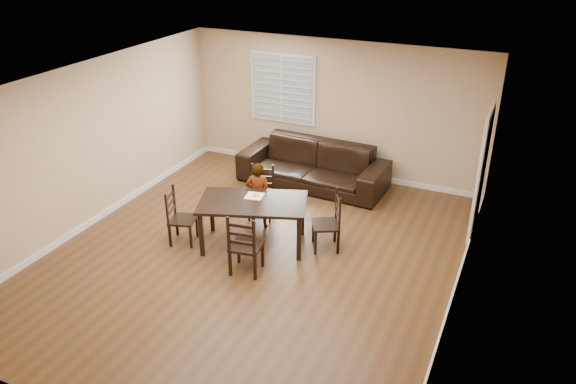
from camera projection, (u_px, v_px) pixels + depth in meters
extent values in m
plane|color=#55371D|center=(254.00, 256.00, 8.68)|extent=(7.00, 7.00, 0.00)
cube|color=#CDAD8A|center=(335.00, 109.00, 10.96)|extent=(6.00, 0.04, 2.70)
cube|color=#CDAD8A|center=(77.00, 317.00, 5.22)|extent=(6.00, 0.04, 2.70)
cube|color=#CDAD8A|center=(90.00, 145.00, 9.20)|extent=(0.04, 7.00, 2.70)
cube|color=#CDAD8A|center=(465.00, 217.00, 6.98)|extent=(0.04, 7.00, 2.70)
cube|color=white|center=(249.00, 85.00, 7.50)|extent=(6.00, 7.00, 0.04)
cube|color=white|center=(283.00, 88.00, 11.19)|extent=(1.40, 0.08, 1.40)
cube|color=white|center=(481.00, 175.00, 8.94)|extent=(0.06, 0.94, 2.05)
cylinder|color=#332114|center=(476.00, 186.00, 8.74)|extent=(0.06, 0.06, 0.02)
cube|color=white|center=(332.00, 170.00, 11.52)|extent=(6.00, 0.03, 0.10)
cube|color=white|center=(102.00, 215.00, 9.77)|extent=(0.03, 7.00, 0.10)
cube|color=white|center=(451.00, 302.00, 7.56)|extent=(0.03, 7.00, 0.10)
cube|color=black|center=(253.00, 203.00, 8.66)|extent=(1.86, 1.42, 0.05)
cube|color=black|center=(202.00, 235.00, 8.55)|extent=(0.09, 0.09, 0.73)
cube|color=black|center=(299.00, 239.00, 8.43)|extent=(0.09, 0.09, 0.73)
cube|color=black|center=(212.00, 211.00, 9.23)|extent=(0.09, 0.09, 0.73)
cube|color=black|center=(302.00, 215.00, 9.12)|extent=(0.09, 0.09, 0.73)
cube|color=black|center=(261.00, 196.00, 9.65)|extent=(0.50, 0.49, 0.04)
cube|color=black|center=(263.00, 189.00, 9.78)|extent=(0.41, 0.15, 0.92)
cube|color=black|center=(249.00, 211.00, 9.62)|extent=(0.05, 0.05, 0.38)
cube|color=black|center=(270.00, 212.00, 9.57)|extent=(0.05, 0.05, 0.38)
cube|color=black|center=(253.00, 202.00, 9.91)|extent=(0.05, 0.05, 0.38)
cube|color=black|center=(273.00, 204.00, 9.86)|extent=(0.05, 0.05, 0.38)
cube|color=black|center=(246.00, 246.00, 8.13)|extent=(0.49, 0.47, 0.04)
cube|color=black|center=(242.00, 249.00, 7.94)|extent=(0.44, 0.10, 0.98)
cube|color=black|center=(263.00, 255.00, 8.33)|extent=(0.04, 0.04, 0.40)
cube|color=black|center=(239.00, 251.00, 8.43)|extent=(0.04, 0.04, 0.40)
cube|color=black|center=(255.00, 268.00, 8.03)|extent=(0.04, 0.04, 0.40)
cube|color=black|center=(230.00, 264.00, 8.12)|extent=(0.04, 0.04, 0.40)
cube|color=black|center=(183.00, 220.00, 8.90)|extent=(0.49, 0.51, 0.04)
cube|color=black|center=(172.00, 215.00, 8.90)|extent=(0.16, 0.41, 0.92)
cube|color=black|center=(191.00, 237.00, 8.82)|extent=(0.05, 0.05, 0.38)
cube|color=black|center=(197.00, 226.00, 9.14)|extent=(0.05, 0.05, 0.38)
cube|color=black|center=(170.00, 236.00, 8.85)|extent=(0.05, 0.05, 0.38)
cube|color=black|center=(177.00, 225.00, 9.18)|extent=(0.05, 0.05, 0.38)
cube|color=black|center=(326.00, 225.00, 8.72)|extent=(0.56, 0.57, 0.04)
cube|color=black|center=(337.00, 221.00, 8.70)|extent=(0.23, 0.40, 0.96)
cube|color=black|center=(313.00, 231.00, 8.98)|extent=(0.05, 0.05, 0.39)
cube|color=black|center=(316.00, 243.00, 8.64)|extent=(0.05, 0.05, 0.39)
cube|color=black|center=(335.00, 230.00, 8.99)|extent=(0.05, 0.05, 0.39)
cube|color=black|center=(338.00, 243.00, 8.66)|extent=(0.05, 0.05, 0.39)
imported|color=gray|center=(258.00, 195.00, 9.27)|extent=(0.48, 0.37, 1.16)
cube|color=white|center=(255.00, 196.00, 8.82)|extent=(0.31, 0.31, 0.00)
torus|color=gold|center=(256.00, 195.00, 8.81)|extent=(0.10, 0.10, 0.03)
torus|color=white|center=(256.00, 194.00, 8.80)|extent=(0.09, 0.09, 0.02)
imported|color=black|center=(313.00, 165.00, 10.84)|extent=(2.89, 1.24, 0.83)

